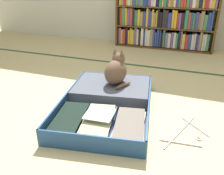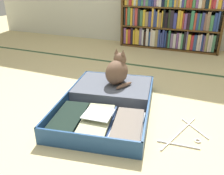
# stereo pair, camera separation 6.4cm
# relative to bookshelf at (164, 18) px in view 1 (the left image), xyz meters

# --- Properties ---
(ground_plane) EXTENTS (10.00, 10.00, 0.00)m
(ground_plane) POSITION_rel_bookshelf_xyz_m (-0.06, -2.25, -0.44)
(ground_plane) COLOR #CDBC86
(tatami_border) EXTENTS (4.80, 0.05, 0.00)m
(tatami_border) POSITION_rel_bookshelf_xyz_m (-0.06, -0.93, -0.44)
(tatami_border) COLOR #30502F
(tatami_border) RESTS_ON ground_plane
(bookshelf) EXTENTS (1.43, 0.25, 0.90)m
(bookshelf) POSITION_rel_bookshelf_xyz_m (0.00, 0.00, 0.00)
(bookshelf) COLOR #543819
(bookshelf) RESTS_ON ground_plane
(open_suitcase) EXTENTS (0.83, 1.10, 0.12)m
(open_suitcase) POSITION_rel_bookshelf_xyz_m (-0.10, -1.99, -0.38)
(open_suitcase) COLOR navy
(open_suitcase) RESTS_ON ground_plane
(black_cat) EXTENTS (0.24, 0.27, 0.29)m
(black_cat) POSITION_rel_bookshelf_xyz_m (-0.11, -1.78, -0.20)
(black_cat) COLOR brown
(black_cat) RESTS_ON open_suitcase
(clothes_hanger) EXTENTS (0.31, 0.45, 0.01)m
(clothes_hanger) POSITION_rel_bookshelf_xyz_m (0.52, -2.16, -0.43)
(clothes_hanger) COLOR silver
(clothes_hanger) RESTS_ON ground_plane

